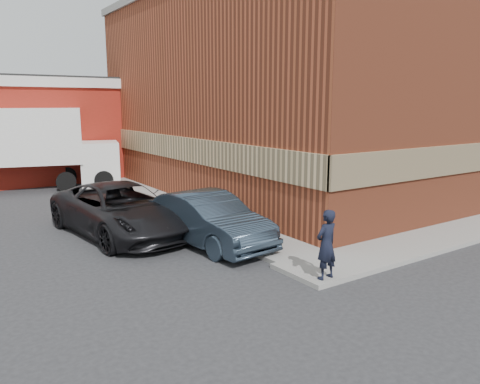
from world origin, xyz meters
TOP-DOWN VIEW (x-y plane):
  - ground at (0.00, 0.00)m, footprint 90.00×90.00m
  - brick_building at (8.50, 9.00)m, footprint 14.25×18.25m
  - sidewalk_south at (7.50, -0.90)m, footprint 16.00×1.80m
  - sidewalk_west at (0.60, 9.00)m, footprint 1.80×18.00m
  - man at (-0.06, -1.55)m, footprint 0.64×0.45m
  - sedan at (-0.80, 2.67)m, footprint 2.14×4.89m
  - suv_a at (-2.56, 5.17)m, footprint 3.43×6.24m
  - box_truck at (-3.25, 15.53)m, footprint 8.39×4.41m

SIDE VIEW (x-z plane):
  - ground at x=0.00m, z-range 0.00..0.00m
  - sidewalk_south at x=7.50m, z-range 0.00..0.12m
  - sidewalk_west at x=0.60m, z-range 0.00..0.12m
  - sedan at x=-0.80m, z-range 0.00..1.56m
  - suv_a at x=-2.56m, z-range 0.00..1.65m
  - man at x=-0.06m, z-range 0.12..1.78m
  - box_truck at x=-3.25m, z-range 0.30..4.28m
  - brick_building at x=8.50m, z-range 0.00..9.36m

